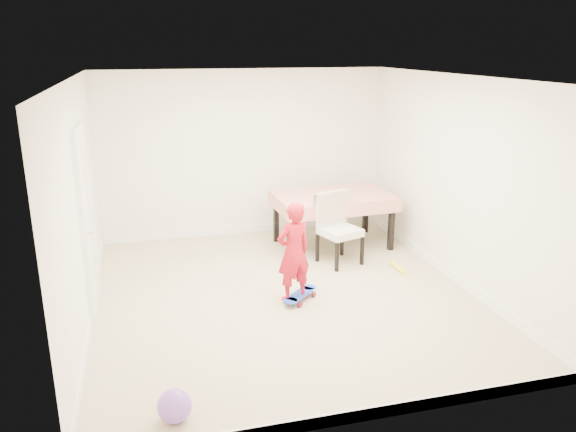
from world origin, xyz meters
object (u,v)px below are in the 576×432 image
object	(u,v)px
dining_table	(332,220)
skateboard	(300,297)
balloon	(174,406)
dining_chair	(340,229)
child	(293,255)

from	to	relation	value
dining_table	skateboard	bearing A→B (deg)	-122.85
dining_table	balloon	bearing A→B (deg)	-128.41
dining_chair	skateboard	size ratio (longest dim) A/B	1.66
dining_table	child	bearing A→B (deg)	-124.74
dining_chair	skateboard	distance (m)	1.41
child	dining_table	bearing A→B (deg)	-138.95
skateboard	child	size ratio (longest dim) A/B	0.50
skateboard	balloon	size ratio (longest dim) A/B	2.15
skateboard	balloon	distance (m)	2.50
dining_chair	balloon	distance (m)	3.86
balloon	child	bearing A→B (deg)	51.28
dining_table	dining_chair	xyz separation A→B (m)	(-0.14, -0.71, 0.09)
child	skateboard	bearing A→B (deg)	175.16
dining_table	skateboard	xyz separation A→B (m)	(-1.00, -1.74, -0.36)
dining_table	dining_chair	size ratio (longest dim) A/B	1.72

